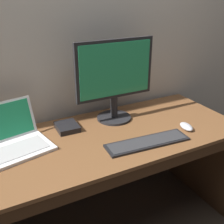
# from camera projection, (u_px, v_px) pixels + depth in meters

# --- Properties ---
(desk) EXTENTS (1.69, 0.68, 0.71)m
(desk) POSITION_uv_depth(u_px,v_px,m) (103.00, 169.00, 1.67)
(desk) COLOR brown
(desk) RESTS_ON ground
(laptop_white) EXTENTS (0.37, 0.36, 0.22)m
(laptop_white) POSITION_uv_depth(u_px,v_px,m) (15.00, 141.00, 1.47)
(laptop_white) COLOR white
(laptop_white) RESTS_ON desk
(external_monitor) EXTENTS (0.51, 0.22, 0.51)m
(external_monitor) POSITION_uv_depth(u_px,v_px,m) (115.00, 78.00, 1.68)
(external_monitor) COLOR black
(external_monitor) RESTS_ON desk
(wired_keyboard) EXTENTS (0.48, 0.16, 0.02)m
(wired_keyboard) POSITION_uv_depth(u_px,v_px,m) (148.00, 142.00, 1.52)
(wired_keyboard) COLOR black
(wired_keyboard) RESTS_ON desk
(computer_mouse) EXTENTS (0.07, 0.11, 0.03)m
(computer_mouse) POSITION_uv_depth(u_px,v_px,m) (186.00, 127.00, 1.67)
(computer_mouse) COLOR #B7B7BC
(computer_mouse) RESTS_ON desk
(external_drive_box) EXTENTS (0.13, 0.15, 0.03)m
(external_drive_box) POSITION_uv_depth(u_px,v_px,m) (67.00, 127.00, 1.66)
(external_drive_box) COLOR black
(external_drive_box) RESTS_ON desk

